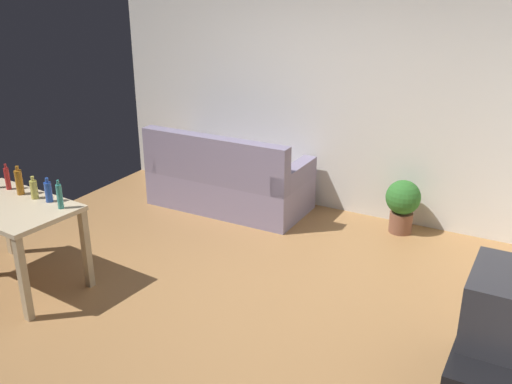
{
  "coord_description": "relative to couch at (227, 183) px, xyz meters",
  "views": [
    {
      "loc": [
        2.37,
        -3.67,
        2.62
      ],
      "look_at": [
        0.1,
        0.5,
        0.75
      ],
      "focal_mm": 40.43,
      "sensor_mm": 36.0,
      "label": 1
    }
  ],
  "objects": [
    {
      "name": "bottle_squat",
      "position": [
        -0.61,
        -2.15,
        0.54
      ],
      "size": [
        0.06,
        0.06,
        0.2
      ],
      "color": "#BCB24C",
      "rests_on": "desk"
    },
    {
      "name": "tv",
      "position": [
        3.12,
        -1.91,
        0.39
      ],
      "size": [
        0.41,
        0.6,
        0.44
      ],
      "rotation": [
        0.0,
        0.0,
        1.57
      ],
      "color": "#2D2D33",
      "rests_on": "tv_stand"
    },
    {
      "name": "bottle_red",
      "position": [
        -0.99,
        -2.1,
        0.56
      ],
      "size": [
        0.05,
        0.05,
        0.24
      ],
      "color": "#AD2323",
      "rests_on": "desk"
    },
    {
      "name": "wall_rear",
      "position": [
        0.87,
        0.61,
        1.04
      ],
      "size": [
        5.2,
        0.1,
        2.7
      ],
      "primitive_type": "cube",
      "color": "silver",
      "rests_on": "ground_plane"
    },
    {
      "name": "potted_plant",
      "position": [
        1.94,
        0.31,
        0.02
      ],
      "size": [
        0.36,
        0.36,
        0.57
      ],
      "color": "brown",
      "rests_on": "ground_plane"
    },
    {
      "name": "bottle_amber",
      "position": [
        -0.8,
        -2.14,
        0.57
      ],
      "size": [
        0.06,
        0.06,
        0.26
      ],
      "color": "#9E6019",
      "rests_on": "desk"
    },
    {
      "name": "tv_stand",
      "position": [
        3.12,
        -1.91,
        -0.07
      ],
      "size": [
        0.44,
        1.1,
        0.48
      ],
      "rotation": [
        0.0,
        0.0,
        1.57
      ],
      "color": "black",
      "rests_on": "ground_plane"
    },
    {
      "name": "ground_plane",
      "position": [
        0.87,
        -1.59,
        -0.32
      ],
      "size": [
        5.2,
        4.4,
        0.02
      ],
      "primitive_type": "cube",
      "color": "#9E7042"
    },
    {
      "name": "desk",
      "position": [
        -0.73,
        -2.34,
        0.34
      ],
      "size": [
        1.26,
        0.81,
        0.76
      ],
      "rotation": [
        0.0,
        0.0,
        -0.09
      ],
      "color": "#C6B28E",
      "rests_on": "ground_plane"
    },
    {
      "name": "couch",
      "position": [
        0.0,
        0.0,
        0.0
      ],
      "size": [
        1.79,
        0.84,
        0.92
      ],
      "rotation": [
        0.0,
        0.0,
        3.14
      ],
      "color": "gray",
      "rests_on": "ground_plane"
    },
    {
      "name": "bottle_tall",
      "position": [
        -0.25,
        -2.2,
        0.56
      ],
      "size": [
        0.05,
        0.05,
        0.25
      ],
      "color": "teal",
      "rests_on": "desk"
    },
    {
      "name": "bottle_blue",
      "position": [
        -0.45,
        -2.14,
        0.54
      ],
      "size": [
        0.06,
        0.06,
        0.21
      ],
      "color": "#2347A3",
      "rests_on": "desk"
    }
  ]
}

